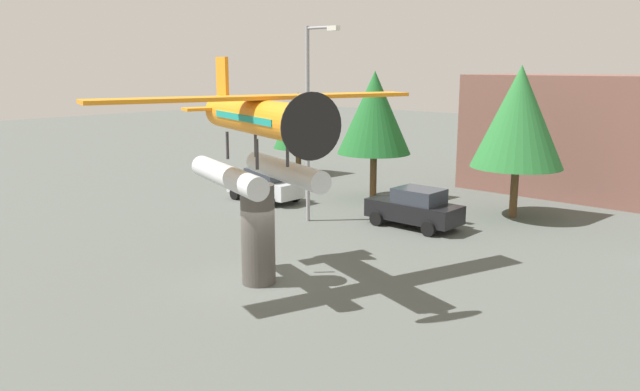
{
  "coord_description": "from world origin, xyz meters",
  "views": [
    {
      "loc": [
        14.54,
        -13.16,
        7.0
      ],
      "look_at": [
        0.0,
        3.0,
        2.47
      ],
      "focal_mm": 35.08,
      "sensor_mm": 36.0,
      "label": 1
    }
  ],
  "objects_px": {
    "car_mid_black": "(415,208)",
    "storefront_building": "(567,134)",
    "streetlight_primary": "(311,112)",
    "floatplane_monument": "(258,132)",
    "display_pedestal": "(258,234)",
    "car_near_silver": "(265,184)",
    "tree_east": "(374,113)",
    "tree_center_back": "(519,117)",
    "tree_west": "(298,120)"
  },
  "relations": [
    {
      "from": "storefront_building",
      "to": "display_pedestal",
      "type": "bearing_deg",
      "value": -93.87
    },
    {
      "from": "storefront_building",
      "to": "tree_east",
      "type": "bearing_deg",
      "value": -127.07
    },
    {
      "from": "tree_west",
      "to": "tree_center_back",
      "type": "distance_m",
      "value": 15.88
    },
    {
      "from": "display_pedestal",
      "to": "floatplane_monument",
      "type": "xyz_separation_m",
      "value": [
        0.12,
        -0.04,
        3.32
      ]
    },
    {
      "from": "streetlight_primary",
      "to": "tree_west",
      "type": "distance_m",
      "value": 12.82
    },
    {
      "from": "tree_east",
      "to": "streetlight_primary",
      "type": "bearing_deg",
      "value": -81.16
    },
    {
      "from": "display_pedestal",
      "to": "floatplane_monument",
      "type": "bearing_deg",
      "value": -18.69
    },
    {
      "from": "display_pedestal",
      "to": "storefront_building",
      "type": "height_order",
      "value": "storefront_building"
    },
    {
      "from": "car_mid_black",
      "to": "tree_west",
      "type": "relative_size",
      "value": 0.79
    },
    {
      "from": "car_mid_black",
      "to": "tree_center_back",
      "type": "bearing_deg",
      "value": -117.09
    },
    {
      "from": "storefront_building",
      "to": "tree_east",
      "type": "xyz_separation_m",
      "value": [
        -6.74,
        -8.92,
        1.33
      ]
    },
    {
      "from": "storefront_building",
      "to": "tree_center_back",
      "type": "distance_m",
      "value": 7.99
    },
    {
      "from": "car_mid_black",
      "to": "tree_west",
      "type": "height_order",
      "value": "tree_west"
    },
    {
      "from": "floatplane_monument",
      "to": "tree_east",
      "type": "height_order",
      "value": "floatplane_monument"
    },
    {
      "from": "tree_center_back",
      "to": "display_pedestal",
      "type": "bearing_deg",
      "value": -98.66
    },
    {
      "from": "car_near_silver",
      "to": "floatplane_monument",
      "type": "bearing_deg",
      "value": 136.11
    },
    {
      "from": "car_mid_black",
      "to": "streetlight_primary",
      "type": "height_order",
      "value": "streetlight_primary"
    },
    {
      "from": "streetlight_primary",
      "to": "storefront_building",
      "type": "xyz_separation_m",
      "value": [
        5.83,
        14.8,
        -1.73
      ]
    },
    {
      "from": "display_pedestal",
      "to": "tree_center_back",
      "type": "bearing_deg",
      "value": 81.34
    },
    {
      "from": "car_near_silver",
      "to": "display_pedestal",
      "type": "bearing_deg",
      "value": 135.86
    },
    {
      "from": "streetlight_primary",
      "to": "floatplane_monument",
      "type": "bearing_deg",
      "value": -58.37
    },
    {
      "from": "streetlight_primary",
      "to": "tree_center_back",
      "type": "distance_m",
      "value": 9.53
    },
    {
      "from": "floatplane_monument",
      "to": "streetlight_primary",
      "type": "relative_size",
      "value": 1.18
    },
    {
      "from": "car_mid_black",
      "to": "storefront_building",
      "type": "distance_m",
      "value": 12.84
    },
    {
      "from": "car_near_silver",
      "to": "streetlight_primary",
      "type": "distance_m",
      "value": 6.54
    },
    {
      "from": "floatplane_monument",
      "to": "storefront_building",
      "type": "relative_size",
      "value": 1.0
    },
    {
      "from": "tree_east",
      "to": "car_near_silver",
      "type": "bearing_deg",
      "value": -132.85
    },
    {
      "from": "car_mid_black",
      "to": "tree_west",
      "type": "distance_m",
      "value": 15.06
    },
    {
      "from": "streetlight_primary",
      "to": "storefront_building",
      "type": "distance_m",
      "value": 16.0
    },
    {
      "from": "floatplane_monument",
      "to": "tree_center_back",
      "type": "distance_m",
      "value": 14.36
    },
    {
      "from": "display_pedestal",
      "to": "car_near_silver",
      "type": "distance_m",
      "value": 12.77
    },
    {
      "from": "streetlight_primary",
      "to": "tree_east",
      "type": "distance_m",
      "value": 5.96
    },
    {
      "from": "storefront_building",
      "to": "streetlight_primary",
      "type": "bearing_deg",
      "value": -111.49
    },
    {
      "from": "car_near_silver",
      "to": "car_mid_black",
      "type": "relative_size",
      "value": 1.0
    },
    {
      "from": "display_pedestal",
      "to": "tree_west",
      "type": "height_order",
      "value": "tree_west"
    },
    {
      "from": "car_near_silver",
      "to": "tree_west",
      "type": "bearing_deg",
      "value": -58.06
    },
    {
      "from": "storefront_building",
      "to": "car_near_silver",
      "type": "bearing_deg",
      "value": -129.03
    },
    {
      "from": "car_near_silver",
      "to": "tree_center_back",
      "type": "xyz_separation_m",
      "value": [
        11.31,
        5.3,
        3.82
      ]
    },
    {
      "from": "tree_center_back",
      "to": "tree_east",
      "type": "bearing_deg",
      "value": -171.57
    },
    {
      "from": "floatplane_monument",
      "to": "storefront_building",
      "type": "xyz_separation_m",
      "value": [
        1.37,
        22.04,
        -1.71
      ]
    },
    {
      "from": "car_mid_black",
      "to": "tree_east",
      "type": "bearing_deg",
      "value": -35.53
    },
    {
      "from": "display_pedestal",
      "to": "tree_west",
      "type": "bearing_deg",
      "value": 130.35
    },
    {
      "from": "tree_west",
      "to": "tree_east",
      "type": "xyz_separation_m",
      "value": [
        8.32,
        -2.9,
        1.06
      ]
    },
    {
      "from": "storefront_building",
      "to": "tree_west",
      "type": "xyz_separation_m",
      "value": [
        -15.06,
        -6.02,
        0.27
      ]
    },
    {
      "from": "streetlight_primary",
      "to": "storefront_building",
      "type": "height_order",
      "value": "streetlight_primary"
    },
    {
      "from": "car_near_silver",
      "to": "tree_east",
      "type": "distance_m",
      "value": 6.82
    },
    {
      "from": "car_near_silver",
      "to": "storefront_building",
      "type": "height_order",
      "value": "storefront_building"
    },
    {
      "from": "car_mid_black",
      "to": "car_near_silver",
      "type": "bearing_deg",
      "value": 3.98
    },
    {
      "from": "floatplane_monument",
      "to": "tree_east",
      "type": "bearing_deg",
      "value": 130.96
    },
    {
      "from": "tree_west",
      "to": "tree_east",
      "type": "bearing_deg",
      "value": -19.2
    }
  ]
}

